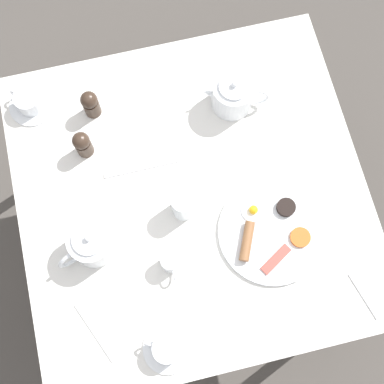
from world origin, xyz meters
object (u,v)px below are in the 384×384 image
object	(u,v)px
teapot_near	(91,244)
teacup_with_saucer_left	(29,102)
fork_by_plate	(95,332)
teacup_with_saucer_right	(167,349)
teapot_far	(233,95)
water_glass_tall	(183,205)
creamer_jug	(171,262)
salt_grinder	(83,144)
knife_by_plate	(141,168)
pepper_grinder	(90,104)
breakfast_plate	(271,231)
spoon_for_tea	(364,296)

from	to	relation	value
teapot_near	teacup_with_saucer_left	size ratio (longest dim) A/B	1.50
fork_by_plate	teacup_with_saucer_right	bearing A→B (deg)	64.53
teapot_far	water_glass_tall	bearing A→B (deg)	70.25
teapot_far	fork_by_plate	xyz separation A→B (m)	(0.57, -0.53, -0.05)
creamer_jug	salt_grinder	xyz separation A→B (m)	(-0.39, -0.17, 0.02)
teacup_with_saucer_left	fork_by_plate	distance (m)	0.71
creamer_jug	knife_by_plate	distance (m)	0.30
teapot_near	teapot_far	world-z (taller)	same
teacup_with_saucer_right	teapot_far	bearing A→B (deg)	152.03
pepper_grinder	knife_by_plate	distance (m)	0.24
teapot_near	knife_by_plate	bearing A→B (deg)	25.26
teacup_with_saucer_left	pepper_grinder	world-z (taller)	pepper_grinder
water_glass_tall	knife_by_plate	size ratio (longest dim) A/B	0.47
teacup_with_saucer_left	knife_by_plate	xyz separation A→B (m)	(0.27, 0.28, -0.03)
teapot_near	salt_grinder	xyz separation A→B (m)	(-0.29, 0.03, -0.00)
water_glass_tall	teapot_far	bearing A→B (deg)	143.08
breakfast_plate	teapot_far	world-z (taller)	teapot_far
creamer_jug	spoon_for_tea	xyz separation A→B (m)	(0.21, 0.50, -0.03)
pepper_grinder	fork_by_plate	xyz separation A→B (m)	(0.64, -0.11, -0.05)
breakfast_plate	teapot_near	size ratio (longest dim) A/B	1.51
water_glass_tall	knife_by_plate	distance (m)	0.18
teapot_far	spoon_for_tea	xyz separation A→B (m)	(0.65, 0.21, -0.05)
breakfast_plate	pepper_grinder	distance (m)	0.64
pepper_grinder	fork_by_plate	world-z (taller)	pepper_grinder
creamer_jug	salt_grinder	bearing A→B (deg)	-156.13
salt_grinder	creamer_jug	bearing A→B (deg)	23.87
teapot_far	water_glass_tall	world-z (taller)	teapot_far
teapot_near	teacup_with_saucer_left	bearing A→B (deg)	79.55
knife_by_plate	spoon_for_tea	bearing A→B (deg)	45.89
teapot_near	salt_grinder	world-z (taller)	teapot_near
pepper_grinder	spoon_for_tea	xyz separation A→B (m)	(0.72, 0.62, -0.05)
breakfast_plate	teacup_with_saucer_left	distance (m)	0.81
teapot_near	salt_grinder	size ratio (longest dim) A/B	1.94
teapot_far	spoon_for_tea	distance (m)	0.68
breakfast_plate	teapot_far	xyz separation A→B (m)	(-0.41, -0.01, 0.05)
creamer_jug	fork_by_plate	distance (m)	0.28
creamer_jug	teapot_far	bearing A→B (deg)	146.59
spoon_for_tea	knife_by_plate	bearing A→B (deg)	-134.11
teapot_near	breakfast_plate	bearing A→B (deg)	-31.80
water_glass_tall	salt_grinder	xyz separation A→B (m)	(-0.24, -0.24, 0.00)
teacup_with_saucer_right	pepper_grinder	size ratio (longest dim) A/B	1.29
teacup_with_saucer_right	spoon_for_tea	xyz separation A→B (m)	(-0.01, 0.56, -0.03)
teapot_far	teacup_with_saucer_right	size ratio (longest dim) A/B	1.55
teacup_with_saucer_right	pepper_grinder	world-z (taller)	pepper_grinder
pepper_grinder	salt_grinder	world-z (taller)	same
teapot_far	creamer_jug	distance (m)	0.52
teapot_near	pepper_grinder	distance (m)	0.42
breakfast_plate	teapot_far	distance (m)	0.42
teapot_near	teacup_with_saucer_right	size ratio (longest dim) A/B	1.50
teacup_with_saucer_right	salt_grinder	size ratio (longest dim) A/B	1.29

